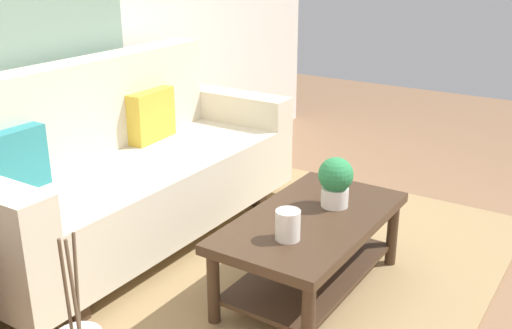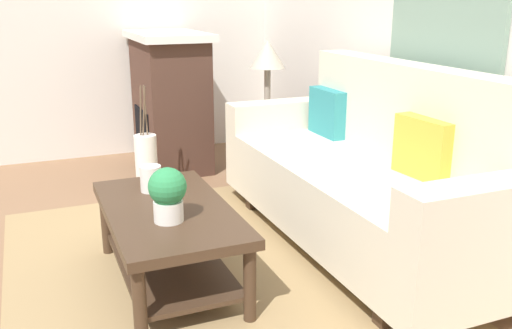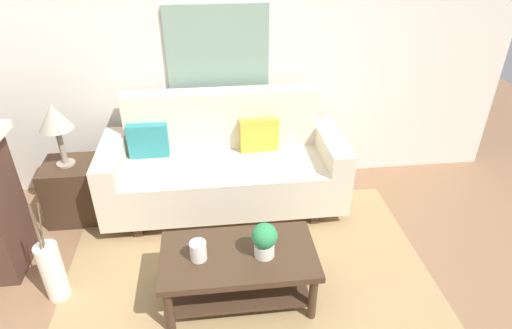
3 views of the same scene
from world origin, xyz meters
TOP-DOWN VIEW (x-y plane):
  - ground_plane at (0.00, 0.00)m, footprint 9.54×9.54m
  - wall_back at (0.00, 2.01)m, footprint 5.54×0.10m
  - area_rug at (0.00, 0.50)m, footprint 2.86×2.08m
  - couch at (-0.13, 1.48)m, footprint 2.19×0.84m
  - throw_pillow_teal at (-0.81, 1.60)m, footprint 0.36×0.12m
  - throw_pillow_mustard at (0.21, 1.60)m, footprint 0.37×0.15m
  - coffee_table at (-0.09, 0.28)m, footprint 1.10×0.60m
  - tabletop_vase at (-0.37, 0.26)m, footprint 0.12×0.12m
  - potted_plant_tabletop at (0.09, 0.24)m, footprint 0.18×0.18m
  - floor_vase_branch_a at (-1.41, 0.45)m, footprint 0.05×0.04m
  - floor_vase_branch_b at (-1.44, 0.46)m, footprint 0.02×0.02m
  - floor_vase_branch_c at (-1.44, 0.43)m, footprint 0.01×0.03m

SIDE VIEW (x-z plane):
  - ground_plane at x=0.00m, z-range 0.00..0.00m
  - area_rug at x=0.00m, z-range 0.00..0.01m
  - coffee_table at x=-0.09m, z-range 0.10..0.53m
  - couch at x=-0.13m, z-range -0.11..0.97m
  - tabletop_vase at x=-0.37m, z-range 0.43..0.57m
  - potted_plant_tabletop at x=0.09m, z-range 0.44..0.70m
  - floor_vase_branch_a at x=-1.41m, z-range 0.48..0.84m
  - floor_vase_branch_b at x=-1.44m, z-range 0.48..0.84m
  - floor_vase_branch_c at x=-1.44m, z-range 0.48..0.84m
  - throw_pillow_teal at x=-0.81m, z-range 0.52..0.84m
  - throw_pillow_mustard at x=0.21m, z-range 0.52..0.84m
  - wall_back at x=0.00m, z-range 0.00..2.70m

